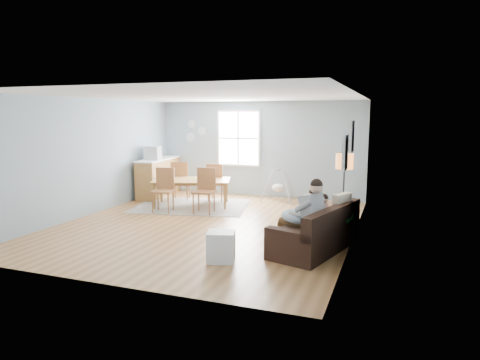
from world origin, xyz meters
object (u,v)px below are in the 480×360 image
at_px(chair_sw, 164,186).
at_px(chair_ne, 216,180).
at_px(chair_nw, 180,178).
at_px(toddler, 319,210).
at_px(storage_cube, 220,246).
at_px(dining_table, 192,193).
at_px(chair_se, 205,187).
at_px(counter, 159,177).
at_px(baby_swing, 278,187).
at_px(floor_lamp, 344,169).
at_px(monitor, 153,153).
at_px(father, 305,213).
at_px(sofa, 318,235).

xyz_separation_m(chair_sw, chair_ne, (0.69, 1.55, -0.01)).
bearing_deg(chair_nw, toddler, -34.10).
height_order(storage_cube, dining_table, dining_table).
height_order(chair_sw, chair_se, chair_se).
xyz_separation_m(dining_table, chair_sw, (-0.35, -0.77, 0.27)).
bearing_deg(counter, chair_nw, -23.31).
relative_size(dining_table, baby_swing, 2.11).
xyz_separation_m(chair_se, baby_swing, (1.27, 1.96, -0.24)).
bearing_deg(floor_lamp, baby_swing, 124.80).
height_order(counter, monitor, monitor).
xyz_separation_m(toddler, monitor, (-5.13, 2.92, 0.61)).
xyz_separation_m(floor_lamp, dining_table, (-3.97, 1.57, -0.98)).
height_order(floor_lamp, monitor, floor_lamp).
xyz_separation_m(dining_table, monitor, (-1.48, 0.59, 0.93)).
bearing_deg(baby_swing, monitor, -166.68).
relative_size(floor_lamp, chair_nw, 1.49).
distance_m(chair_sw, chair_se, 1.01).
xyz_separation_m(father, toddler, (0.17, 0.43, -0.03)).
xyz_separation_m(toddler, chair_ne, (-3.31, 3.10, -0.07)).
relative_size(floor_lamp, counter, 0.80).
bearing_deg(monitor, sofa, -31.16).
bearing_deg(chair_sw, dining_table, 65.57).
bearing_deg(sofa, dining_table, 145.52).
relative_size(father, monitor, 2.85).
bearing_deg(dining_table, chair_nw, 118.48).
xyz_separation_m(floor_lamp, monitor, (-5.45, 2.16, -0.05)).
distance_m(chair_nw, counter, 0.99).
height_order(toddler, chair_ne, chair_ne).
bearing_deg(monitor, dining_table, -21.82).
height_order(chair_sw, counter, counter).
bearing_deg(chair_se, sofa, -32.87).
bearing_deg(sofa, chair_ne, 135.31).
bearing_deg(counter, dining_table, -32.09).
height_order(chair_ne, monitor, monitor).
relative_size(sofa, dining_table, 1.09).
distance_m(storage_cube, baby_swing, 5.03).
height_order(chair_nw, monitor, monitor).
distance_m(sofa, toddler, 0.43).
xyz_separation_m(floor_lamp, chair_nw, (-4.59, 2.14, -0.70)).
height_order(father, storage_cube, father).
bearing_deg(monitor, counter, 98.04).
bearing_deg(chair_nw, baby_swing, 18.05).
bearing_deg(chair_nw, sofa, -35.74).
bearing_deg(chair_nw, counter, 156.69).
height_order(storage_cube, chair_sw, chair_sw).
bearing_deg(floor_lamp, chair_ne, 147.17).
relative_size(floor_lamp, baby_swing, 1.74).
distance_m(chair_se, counter, 2.65).
bearing_deg(toddler, chair_ne, 136.89).
distance_m(sofa, counter, 6.27).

